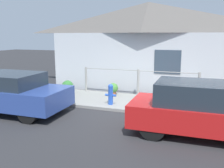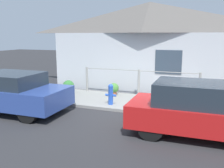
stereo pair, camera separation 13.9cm
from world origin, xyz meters
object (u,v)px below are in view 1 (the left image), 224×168
Objects in this scene: potted_plant_near_hydrant at (113,88)px; car_right at (199,109)px; potted_plant_corner at (208,97)px; potted_plant_by_fence at (68,87)px; car_left at (13,92)px; fire_hydrant at (111,94)px.

car_right is at bearing -41.98° from potted_plant_near_hydrant.
potted_plant_by_fence is at bearing -177.37° from potted_plant_corner.
potted_plant_by_fence is (-1.92, -0.48, 0.03)m from potted_plant_near_hydrant.
fire_hydrant is at bearing 29.11° from car_left.
potted_plant_corner is at bearing 2.63° from potted_plant_by_fence.
fire_hydrant is at bearing -22.43° from potted_plant_by_fence.
car_left is 3.36m from fire_hydrant.
potted_plant_near_hydrant is (2.51, 3.09, -0.30)m from car_left.
potted_plant_near_hydrant is at bearing 137.31° from car_right.
potted_plant_corner is (0.30, 2.87, -0.32)m from car_right.
potted_plant_near_hydrant is (-0.40, 1.43, -0.11)m from fire_hydrant.
potted_plant_by_fence is (-2.31, 0.95, -0.08)m from fire_hydrant.
fire_hydrant reaches higher than potted_plant_corner.
potted_plant_near_hydrant is 1.01× the size of potted_plant_corner.
potted_plant_near_hydrant is at bearing 50.29° from car_left.
potted_plant_by_fence is at bearing 153.24° from car_right.
car_left reaches higher than potted_plant_corner.
potted_plant_by_fence is (0.60, 2.62, -0.27)m from car_left.
potted_plant_corner is (5.66, 0.26, -0.03)m from potted_plant_by_fence.
car_right is 4.63m from potted_plant_near_hydrant.
car_right is (5.95, -0.00, 0.02)m from car_left.
car_right reaches higher than potted_plant_by_fence.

